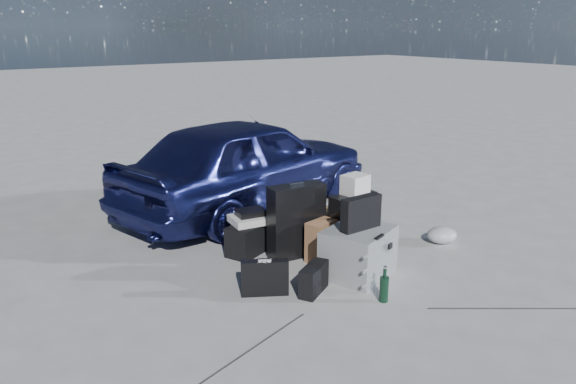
% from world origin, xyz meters
% --- Properties ---
extents(ground, '(60.00, 60.00, 0.00)m').
position_xyz_m(ground, '(0.00, 0.00, 0.00)').
color(ground, '#B7B6B2').
rests_on(ground, ground).
extents(car, '(3.78, 2.24, 1.21)m').
position_xyz_m(car, '(0.39, 2.38, 0.60)').
color(car, navy).
rests_on(car, ground).
extents(pelican_case, '(0.77, 0.70, 0.46)m').
position_xyz_m(pelican_case, '(0.22, 0.10, 0.23)').
color(pelican_case, gray).
rests_on(pelican_case, ground).
extents(laptop_bag, '(0.42, 0.12, 0.31)m').
position_xyz_m(laptop_bag, '(0.23, 0.09, 0.61)').
color(laptop_bag, black).
rests_on(laptop_bag, pelican_case).
extents(briefcase, '(0.40, 0.28, 0.32)m').
position_xyz_m(briefcase, '(-0.72, 0.25, 0.16)').
color(briefcase, black).
rests_on(briefcase, ground).
extents(suitcase_left, '(0.59, 0.27, 0.75)m').
position_xyz_m(suitcase_left, '(0.01, 0.80, 0.37)').
color(suitcase_left, black).
rests_on(suitcase_left, ground).
extents(suitcase_right, '(0.52, 0.21, 0.62)m').
position_xyz_m(suitcase_right, '(0.56, 0.58, 0.31)').
color(suitcase_right, black).
rests_on(suitcase_right, ground).
extents(white_carton, '(0.28, 0.24, 0.20)m').
position_xyz_m(white_carton, '(0.58, 0.57, 0.72)').
color(white_carton, white).
rests_on(white_carton, suitcase_right).
extents(duffel_bag, '(0.68, 0.50, 0.31)m').
position_xyz_m(duffel_bag, '(-0.29, 1.17, 0.16)').
color(duffel_bag, black).
rests_on(duffel_bag, ground).
extents(flat_box_white, '(0.46, 0.37, 0.07)m').
position_xyz_m(flat_box_white, '(-0.30, 1.16, 0.35)').
color(flat_box_white, white).
rests_on(flat_box_white, duffel_bag).
extents(flat_box_black, '(0.31, 0.24, 0.06)m').
position_xyz_m(flat_box_black, '(-0.30, 1.18, 0.42)').
color(flat_box_black, black).
rests_on(flat_box_black, flat_box_white).
extents(kraft_bag, '(0.34, 0.25, 0.41)m').
position_xyz_m(kraft_bag, '(0.14, 0.55, 0.21)').
color(kraft_bag, '#A9754A').
rests_on(kraft_bag, ground).
extents(cardboard_box, '(0.47, 0.42, 0.34)m').
position_xyz_m(cardboard_box, '(0.64, 0.88, 0.17)').
color(cardboard_box, '#9B6C44').
rests_on(cardboard_box, ground).
extents(plastic_bag, '(0.41, 0.38, 0.18)m').
position_xyz_m(plastic_bag, '(1.50, 0.18, 0.09)').
color(plastic_bag, '#BABBC0').
rests_on(plastic_bag, ground).
extents(messenger_bag, '(0.39, 0.30, 0.26)m').
position_xyz_m(messenger_bag, '(-0.35, 0.04, 0.13)').
color(messenger_bag, black).
rests_on(messenger_bag, ground).
extents(green_bottle, '(0.10, 0.10, 0.31)m').
position_xyz_m(green_bottle, '(0.04, -0.44, 0.15)').
color(green_bottle, black).
rests_on(green_bottle, ground).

